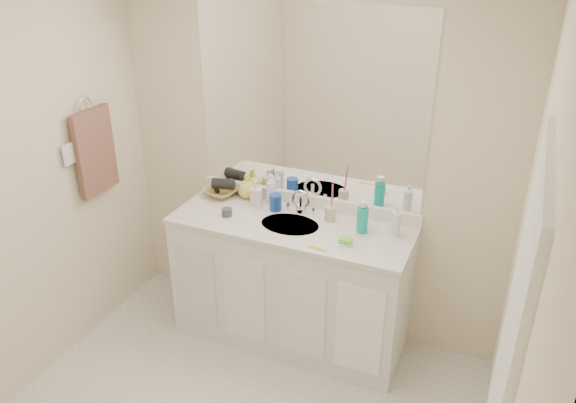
{
  "coord_description": "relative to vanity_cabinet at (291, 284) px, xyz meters",
  "views": [
    {
      "loc": [
        1.2,
        -1.8,
        2.54
      ],
      "look_at": [
        0.0,
        0.97,
        1.05
      ],
      "focal_mm": 35.0,
      "sensor_mm": 36.0,
      "label": 1
    }
  ],
  "objects": [
    {
      "name": "wall_back",
      "position": [
        0.0,
        0.28,
        0.77
      ],
      "size": [
        2.6,
        0.02,
        2.4
      ],
      "primitive_type": "cube",
      "color": "beige",
      "rests_on": "floor"
    },
    {
      "name": "switch_plate",
      "position": [
        -1.27,
        -0.45,
        0.88
      ],
      "size": [
        0.01,
        0.08,
        0.13
      ],
      "primitive_type": "cube",
      "color": "silver",
      "rests_on": "wall_left"
    },
    {
      "name": "soap_bottle_cream",
      "position": [
        -0.32,
        0.16,
        0.54
      ],
      "size": [
        0.09,
        0.09,
        0.16
      ],
      "primitive_type": "imported",
      "rotation": [
        0.0,
        0.0,
        0.32
      ],
      "color": "#F4E3C7",
      "rests_on": "countertop"
    },
    {
      "name": "toothbrush",
      "position": [
        0.22,
        0.13,
        0.6
      ],
      "size": [
        0.03,
        0.04,
        0.21
      ],
      "primitive_type": "cylinder",
      "rotation": [
        0.14,
        0.0,
        0.39
      ],
      "color": "#DF3A6C",
      "rests_on": "tan_cup"
    },
    {
      "name": "green_soap",
      "position": [
        0.39,
        -0.12,
        0.48
      ],
      "size": [
        0.07,
        0.05,
        0.03
      ],
      "primitive_type": "cube",
      "rotation": [
        0.0,
        0.0,
        -0.03
      ],
      "color": "#71D433",
      "rests_on": "soap_dish"
    },
    {
      "name": "wicker_basket",
      "position": [
        -0.6,
        0.18,
        0.48
      ],
      "size": [
        0.27,
        0.27,
        0.06
      ],
      "primitive_type": "imported",
      "rotation": [
        0.0,
        0.0,
        -0.22
      ],
      "color": "#AD8945",
      "rests_on": "countertop"
    },
    {
      "name": "countertop",
      "position": [
        0.0,
        0.0,
        0.44
      ],
      "size": [
        1.52,
        0.57,
        0.03
      ],
      "primitive_type": "cube",
      "color": "silver",
      "rests_on": "vanity_cabinet"
    },
    {
      "name": "soap_bottle_white",
      "position": [
        -0.24,
        0.23,
        0.55
      ],
      "size": [
        0.08,
        0.08,
        0.2
      ],
      "primitive_type": "imported",
      "rotation": [
        0.0,
        0.0,
        -0.04
      ],
      "color": "white",
      "rests_on": "countertop"
    },
    {
      "name": "mouthwash_bottle",
      "position": [
        0.43,
        0.06,
        0.54
      ],
      "size": [
        0.09,
        0.09,
        0.16
      ],
      "primitive_type": "cylinder",
      "rotation": [
        0.0,
        0.0,
        -0.32
      ],
      "color": "#0EAC9A",
      "rests_on": "countertop"
    },
    {
      "name": "soap_bottle_yellow",
      "position": [
        -0.42,
        0.22,
        0.54
      ],
      "size": [
        0.15,
        0.15,
        0.17
      ],
      "primitive_type": "imported",
      "rotation": [
        0.0,
        0.0,
        0.1
      ],
      "color": "#DCD355",
      "rests_on": "countertop"
    },
    {
      "name": "mirror",
      "position": [
        0.0,
        0.27,
        1.14
      ],
      "size": [
        1.48,
        0.01,
        1.2
      ],
      "primitive_type": "cube",
      "color": "white",
      "rests_on": "wall_back"
    },
    {
      "name": "faucet",
      "position": [
        0.0,
        0.16,
        0.51
      ],
      "size": [
        0.02,
        0.02,
        0.11
      ],
      "primitive_type": "cylinder",
      "color": "silver",
      "rests_on": "countertop"
    },
    {
      "name": "clear_pump_bottle",
      "position": [
        0.63,
        0.1,
        0.53
      ],
      "size": [
        0.07,
        0.07,
        0.15
      ],
      "primitive_type": "cylinder",
      "rotation": [
        0.0,
        0.0,
        0.26
      ],
      "color": "white",
      "rests_on": "countertop"
    },
    {
      "name": "dark_jar",
      "position": [
        -0.41,
        -0.07,
        0.48
      ],
      "size": [
        0.08,
        0.08,
        0.05
      ],
      "primitive_type": "cylinder",
      "rotation": [
        0.0,
        0.0,
        0.23
      ],
      "color": "#3A3B42",
      "rests_on": "countertop"
    },
    {
      "name": "soap_dish",
      "position": [
        0.39,
        -0.12,
        0.46
      ],
      "size": [
        0.11,
        0.1,
        0.01
      ],
      "primitive_type": "cube",
      "rotation": [
        0.0,
        0.0,
        0.41
      ],
      "color": "white",
      "rests_on": "countertop"
    },
    {
      "name": "blue_mug",
      "position": [
        -0.16,
        0.12,
        0.51
      ],
      "size": [
        0.09,
        0.09,
        0.11
      ],
      "primitive_type": "cylinder",
      "rotation": [
        0.0,
        0.0,
        0.11
      ],
      "color": "#1742A0",
      "rests_on": "countertop"
    },
    {
      "name": "hand_towel",
      "position": [
        -1.25,
        -0.25,
        0.82
      ],
      "size": [
        0.04,
        0.32,
        0.55
      ],
      "primitive_type": "cube",
      "color": "#53342C",
      "rests_on": "towel_ring"
    },
    {
      "name": "sink_basin",
      "position": [
        0.0,
        -0.02,
        0.44
      ],
      "size": [
        0.37,
        0.37,
        0.02
      ],
      "primitive_type": "cylinder",
      "color": "#B8B2A1",
      "rests_on": "countertop"
    },
    {
      "name": "tan_cup",
      "position": [
        0.21,
        0.13,
        0.5
      ],
      "size": [
        0.08,
        0.08,
        0.09
      ],
      "primitive_type": "cylinder",
      "rotation": [
        0.0,
        0.0,
        -0.27
      ],
      "color": "#CDB291",
      "rests_on": "countertop"
    },
    {
      "name": "orange_comb",
      "position": [
        0.26,
        -0.23,
        0.46
      ],
      "size": [
        0.1,
        0.03,
        0.0
      ],
      "primitive_type": "cube",
      "rotation": [
        0.0,
        0.0,
        -0.07
      ],
      "color": "#FFA41A",
      "rests_on": "countertop"
    },
    {
      "name": "towel_ring",
      "position": [
        -1.27,
        -0.25,
        1.12
      ],
      "size": [
        0.01,
        0.11,
        0.11
      ],
      "primitive_type": "torus",
      "rotation": [
        0.0,
        1.57,
        0.0
      ],
      "color": "silver",
      "rests_on": "wall_left"
    },
    {
      "name": "hair_dryer",
      "position": [
        -0.58,
        0.18,
        0.54
      ],
      "size": [
        0.16,
        0.1,
        0.07
      ],
      "primitive_type": "cylinder",
      "rotation": [
        0.0,
        1.57,
        0.21
      ],
      "color": "black",
      "rests_on": "wicker_basket"
    },
    {
      "name": "wall_right",
      "position": [
        1.3,
        -1.02,
        0.77
      ],
      "size": [
        0.02,
        2.6,
        2.4
      ],
      "primitive_type": "cube",
      "color": "beige",
      "rests_on": "floor"
    },
    {
      "name": "extra_white_bottle",
      "position": [
        -0.27,
        0.09,
        0.53
      ],
      "size": [
        0.05,
        0.05,
        0.14
      ],
      "primitive_type": "cylinder",
      "rotation": [
        0.0,
        0.0,
        -0.2
      ],
      "color": "white",
      "rests_on": "countertop"
    },
    {
      "name": "backsplash",
      "position": [
        0.0,
        0.26,
        0.5
      ],
      "size": [
        1.52,
        0.03,
        0.08
      ],
      "primitive_type": "cube",
      "color": "white",
      "rests_on": "countertop"
    },
    {
      "name": "vanity_cabinet",
      "position": [
        0.0,
        0.0,
        0.0
      ],
      "size": [
        1.5,
        0.55,
        0.85
      ],
      "primitive_type": "cube",
      "color": "silver",
      "rests_on": "floor"
    }
  ]
}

